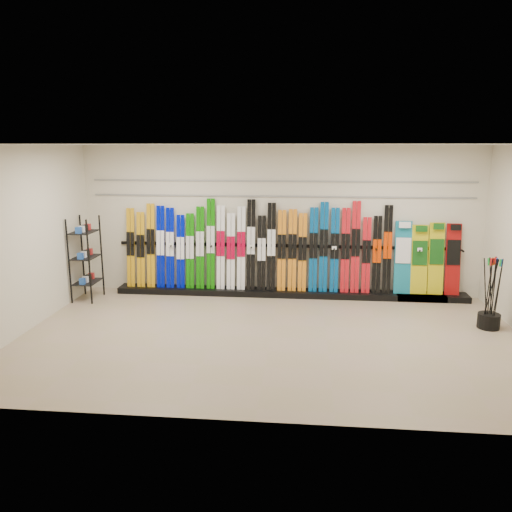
# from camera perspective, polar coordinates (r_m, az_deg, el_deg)

# --- Properties ---
(floor) EXTENTS (8.00, 8.00, 0.00)m
(floor) POSITION_cam_1_polar(r_m,az_deg,el_deg) (8.05, 1.65, -9.27)
(floor) COLOR tan
(floor) RESTS_ON ground
(back_wall) EXTENTS (8.00, 0.00, 8.00)m
(back_wall) POSITION_cam_1_polar(r_m,az_deg,el_deg) (10.08, 2.67, 4.02)
(back_wall) COLOR beige
(back_wall) RESTS_ON floor
(left_wall) EXTENTS (0.00, 5.00, 5.00)m
(left_wall) POSITION_cam_1_polar(r_m,az_deg,el_deg) (8.83, -25.16, 1.63)
(left_wall) COLOR beige
(left_wall) RESTS_ON floor
(ceiling) EXTENTS (8.00, 8.00, 0.00)m
(ceiling) POSITION_cam_1_polar(r_m,az_deg,el_deg) (7.48, 1.80, 12.62)
(ceiling) COLOR silver
(ceiling) RESTS_ON back_wall
(ski_rack_base) EXTENTS (8.00, 0.40, 0.12)m
(ski_rack_base) POSITION_cam_1_polar(r_m,az_deg,el_deg) (10.17, 3.80, -4.24)
(ski_rack_base) COLOR black
(ski_rack_base) RESTS_ON floor
(skis) EXTENTS (5.37, 0.23, 1.83)m
(skis) POSITION_cam_1_polar(r_m,az_deg,el_deg) (10.04, 0.09, 0.79)
(skis) COLOR #CF9511
(skis) RESTS_ON ski_rack_base
(snowboards) EXTENTS (1.26, 0.22, 1.43)m
(snowboards) POSITION_cam_1_polar(r_m,az_deg,el_deg) (10.33, 18.92, -0.30)
(snowboards) COLOR #14728C
(snowboards) RESTS_ON ski_rack_base
(accessory_rack) EXTENTS (0.40, 0.60, 1.64)m
(accessory_rack) POSITION_cam_1_polar(r_m,az_deg,el_deg) (10.32, -18.89, -0.29)
(accessory_rack) COLOR black
(accessory_rack) RESTS_ON floor
(pole_bin) EXTENTS (0.36, 0.36, 0.25)m
(pole_bin) POSITION_cam_1_polar(r_m,az_deg,el_deg) (9.24, 25.04, -6.74)
(pole_bin) COLOR black
(pole_bin) RESTS_ON floor
(ski_poles) EXTENTS (0.31, 0.26, 1.18)m
(ski_poles) POSITION_cam_1_polar(r_m,az_deg,el_deg) (9.10, 25.32, -3.85)
(ski_poles) COLOR black
(ski_poles) RESTS_ON pole_bin
(slatwall_rail_0) EXTENTS (7.60, 0.02, 0.03)m
(slatwall_rail_0) POSITION_cam_1_polar(r_m,az_deg,el_deg) (10.00, 2.70, 6.83)
(slatwall_rail_0) COLOR gray
(slatwall_rail_0) RESTS_ON back_wall
(slatwall_rail_1) EXTENTS (7.60, 0.02, 0.03)m
(slatwall_rail_1) POSITION_cam_1_polar(r_m,az_deg,el_deg) (9.97, 2.71, 8.55)
(slatwall_rail_1) COLOR gray
(slatwall_rail_1) RESTS_ON back_wall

